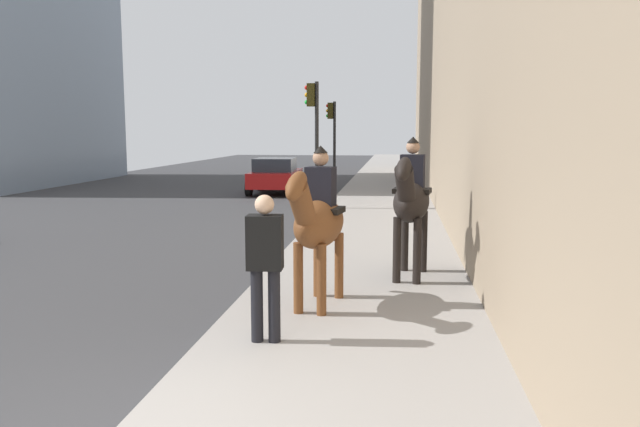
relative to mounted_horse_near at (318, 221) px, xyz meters
name	(u,v)px	position (x,y,z in m)	size (l,w,h in m)	color
mounted_horse_near	(318,221)	(0.00, 0.00, 0.00)	(2.14, 0.80, 2.21)	brown
mounted_horse_far	(411,200)	(1.86, -1.29, 0.09)	(2.15, 0.78, 2.31)	black
pedestrian_greeting	(265,258)	(-1.50, 0.41, -0.22)	(0.28, 0.41, 1.70)	black
car_near_lane	(276,175)	(16.53, 3.81, -0.58)	(3.95, 2.08, 1.44)	maroon
traffic_light_near_curb	(314,126)	(11.00, 1.51, 1.36)	(0.20, 0.44, 4.02)	black
traffic_light_far_curb	(332,130)	(19.25, 1.78, 1.23)	(0.20, 0.44, 3.79)	black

